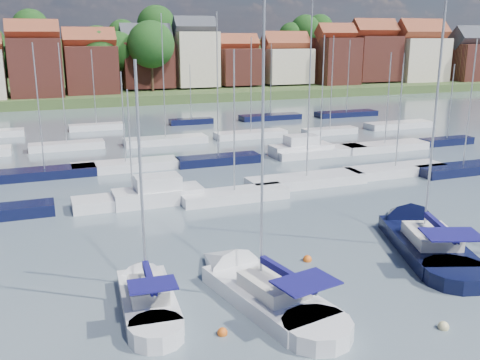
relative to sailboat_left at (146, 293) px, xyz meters
name	(u,v)px	position (x,y,z in m)	size (l,w,h in m)	color
ground	(166,150)	(9.38, 35.77, -0.37)	(260.00, 260.00, 0.00)	#495863
sailboat_left	(146,293)	(0.00, 0.00, 0.00)	(3.13, 9.52, 12.85)	silver
sailboat_centre	(250,285)	(5.28, -0.93, -0.01)	(5.51, 12.48, 16.39)	silver
sailboat_navy	(416,234)	(18.13, 2.07, -0.02)	(7.90, 14.05, 18.76)	black
buoy_c	(222,335)	(2.56, -4.43, -0.37)	(0.47, 0.47, 0.47)	#D85914
buoy_d	(443,329)	(12.11, -7.49, -0.37)	(0.50, 0.50, 0.50)	beige
buoy_e	(307,261)	(9.87, 1.44, -0.37)	(0.52, 0.52, 0.52)	#D85914
marina_field	(193,153)	(11.28, 30.92, 0.07)	(79.62, 41.41, 15.93)	silver
far_shore_town	(96,68)	(11.60, 128.44, 4.24)	(212.46, 90.00, 22.27)	#3D542A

